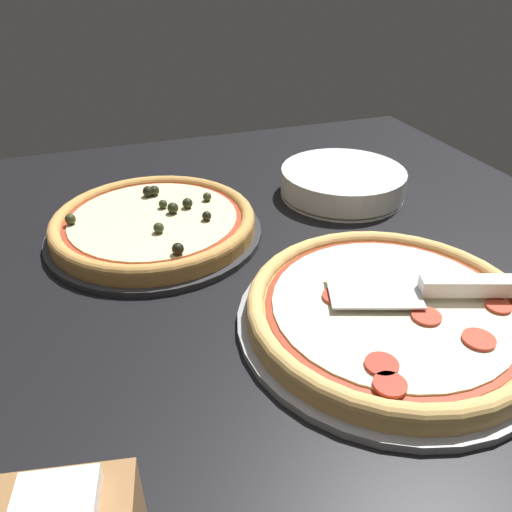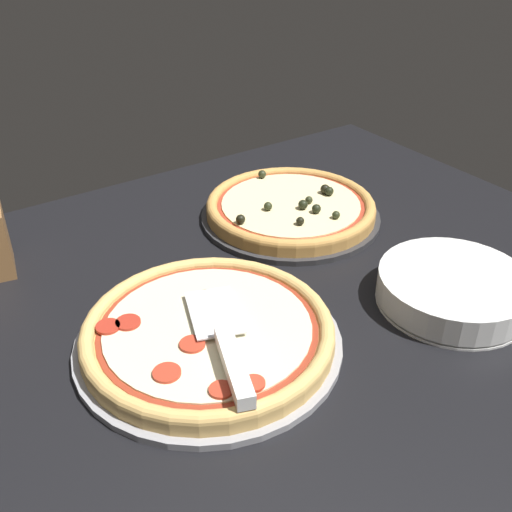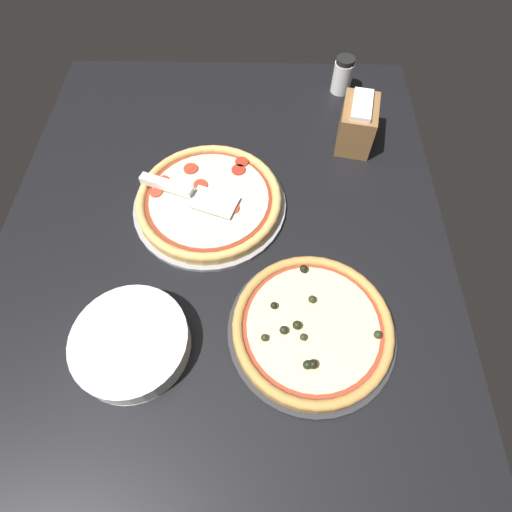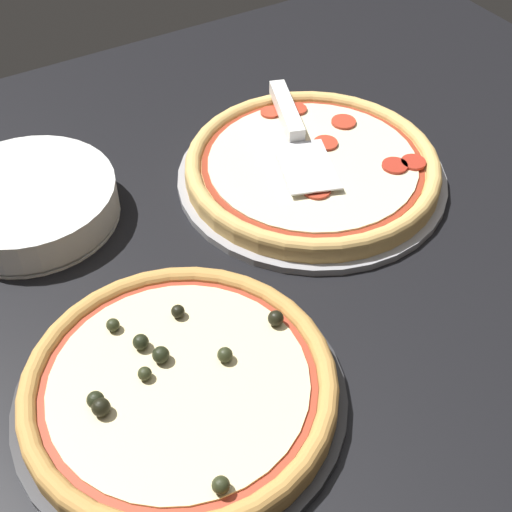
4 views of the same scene
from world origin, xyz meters
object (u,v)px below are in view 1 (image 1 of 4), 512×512
(pizza_back, at_px, (154,222))
(pizza_front, at_px, (390,309))
(plate_stack, at_px, (342,182))
(serving_spatula, at_px, (452,287))

(pizza_back, bearing_deg, pizza_front, -143.88)
(pizza_front, height_order, plate_stack, plate_stack)
(pizza_back, relative_size, plate_stack, 1.41)
(pizza_front, bearing_deg, plate_stack, -18.99)
(pizza_back, xyz_separation_m, serving_spatula, (-0.32, -0.30, 0.02))
(pizza_front, xyz_separation_m, pizza_back, (0.31, 0.23, 0.00))
(plate_stack, bearing_deg, pizza_back, 96.36)
(pizza_front, relative_size, plate_stack, 1.53)
(serving_spatula, xyz_separation_m, plate_stack, (0.36, -0.05, -0.02))
(pizza_front, distance_m, plate_stack, 0.37)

